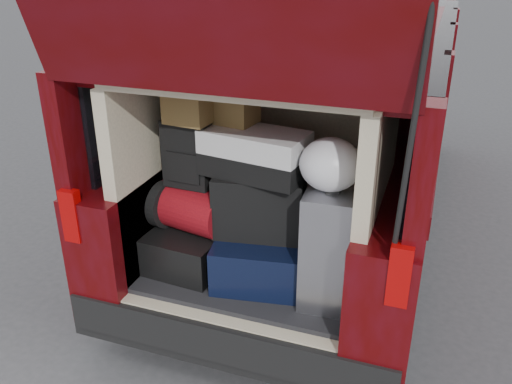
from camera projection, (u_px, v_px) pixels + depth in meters
ground at (245, 360)px, 3.35m from camera, size 80.00×80.00×0.00m
minivan at (322, 131)px, 4.56m from camera, size 1.90×5.35×2.77m
load_floor at (260, 298)px, 3.47m from camera, size 1.24×1.05×0.55m
black_hardshell at (194, 243)px, 3.33m from camera, size 0.47×0.62×0.24m
navy_hardshell at (262, 252)px, 3.21m from camera, size 0.60×0.69×0.27m
silver_roller at (332, 243)px, 2.92m from camera, size 0.30×0.45×0.66m
red_duffel at (192, 209)px, 3.19m from camera, size 0.47×0.36×0.28m
black_soft_case at (260, 204)px, 3.08m from camera, size 0.55×0.38×0.36m
backpack at (189, 153)px, 3.09m from camera, size 0.28×0.18×0.39m
twotone_duffel at (255, 153)px, 2.95m from camera, size 0.61×0.38×0.26m
grocery_sack_lower at (189, 103)px, 2.93m from camera, size 0.26×0.22×0.22m
grocery_sack_upper at (234, 102)px, 2.98m from camera, size 0.26×0.23×0.23m
plastic_bag_right at (330, 165)px, 2.69m from camera, size 0.35×0.33×0.27m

